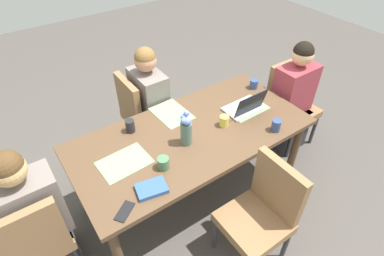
{
  "coord_description": "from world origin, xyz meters",
  "views": [
    {
      "loc": [
        1.07,
        1.54,
        2.38
      ],
      "look_at": [
        0.0,
        0.0,
        0.79
      ],
      "focal_mm": 29.01,
      "sensor_mm": 36.0,
      "label": 1
    }
  ],
  "objects": [
    {
      "name": "dining_table",
      "position": [
        0.0,
        0.0,
        0.66
      ],
      "size": [
        1.93,
        0.94,
        0.74
      ],
      "color": "brown",
      "rests_on": "ground_plane"
    },
    {
      "name": "placemat_near_left_near",
      "position": [
        0.0,
        -0.31,
        0.74
      ],
      "size": [
        0.28,
        0.37,
        0.0
      ],
      "primitive_type": "cube",
      "rotation": [
        0.0,
        0.0,
        1.62
      ],
      "color": "#7FAD70",
      "rests_on": "dining_table"
    },
    {
      "name": "coffee_mug_centre_left",
      "position": [
        -0.57,
        0.36,
        0.79
      ],
      "size": [
        0.07,
        0.07,
        0.1
      ],
      "primitive_type": "cylinder",
      "color": "#33477A",
      "rests_on": "dining_table"
    },
    {
      "name": "coffee_mug_centre_right",
      "position": [
        0.38,
        0.19,
        0.79
      ],
      "size": [
        0.09,
        0.09,
        0.09
      ],
      "primitive_type": "cylinder",
      "color": "#47704C",
      "rests_on": "dining_table"
    },
    {
      "name": "person_near_left_near",
      "position": [
        0.0,
        -0.72,
        0.53
      ],
      "size": [
        0.36,
        0.4,
        1.19
      ],
      "color": "#2D2D33",
      "rests_on": "ground_plane"
    },
    {
      "name": "flower_vase",
      "position": [
        0.1,
        0.07,
        0.88
      ],
      "size": [
        0.09,
        0.09,
        0.3
      ],
      "color": "#4C6B60",
      "rests_on": "dining_table"
    },
    {
      "name": "placemat_head_right_left_mid",
      "position": [
        0.59,
        -0.01,
        0.74
      ],
      "size": [
        0.37,
        0.28,
        0.0
      ],
      "primitive_type": "cube",
      "rotation": [
        0.0,
        0.0,
        3.2
      ],
      "color": "#7FAD70",
      "rests_on": "dining_table"
    },
    {
      "name": "placemat_head_left_left_far",
      "position": [
        -0.58,
        0.0,
        0.74
      ],
      "size": [
        0.36,
        0.27,
        0.0
      ],
      "primitive_type": "cube",
      "rotation": [
        0.0,
        0.0,
        0.02
      ],
      "color": "#7FAD70",
      "rests_on": "dining_table"
    },
    {
      "name": "chair_head_left_left_far",
      "position": [
        -1.29,
        -0.07,
        0.5
      ],
      "size": [
        0.44,
        0.44,
        0.9
      ],
      "color": "olive",
      "rests_on": "ground_plane"
    },
    {
      "name": "chair_head_right_left_mid",
      "position": [
        1.31,
        0.05,
        0.5
      ],
      "size": [
        0.44,
        0.44,
        0.9
      ],
      "color": "olive",
      "rests_on": "ground_plane"
    },
    {
      "name": "coffee_mug_near_right",
      "position": [
        -0.86,
        -0.2,
        0.78
      ],
      "size": [
        0.08,
        0.08,
        0.09
      ],
      "primitive_type": "cylinder",
      "color": "#33477A",
      "rests_on": "dining_table"
    },
    {
      "name": "chair_far_right_near",
      "position": [
        -0.09,
        0.76,
        0.5
      ],
      "size": [
        0.44,
        0.44,
        0.9
      ],
      "color": "olive",
      "rests_on": "ground_plane"
    },
    {
      "name": "laptop_head_left_left_far",
      "position": [
        -0.54,
        0.03,
        0.79
      ],
      "size": [
        0.32,
        0.22,
        0.21
      ],
      "color": "silver",
      "rests_on": "dining_table"
    },
    {
      "name": "coffee_mug_far_left",
      "position": [
        -0.27,
        0.07,
        0.79
      ],
      "size": [
        0.08,
        0.08,
        0.09
      ],
      "primitive_type": "cylinder",
      "color": "#DBC64C",
      "rests_on": "dining_table"
    },
    {
      "name": "phone_black",
      "position": [
        0.77,
        0.37,
        0.75
      ],
      "size": [
        0.16,
        0.15,
        0.01
      ],
      "primitive_type": "cube",
      "rotation": [
        0.0,
        0.0,
        0.62
      ],
      "color": "black",
      "rests_on": "dining_table"
    },
    {
      "name": "chair_near_left_near",
      "position": [
        0.07,
        -0.78,
        0.5
      ],
      "size": [
        0.44,
        0.44,
        0.9
      ],
      "color": "olive",
      "rests_on": "ground_plane"
    },
    {
      "name": "person_head_left_left_far",
      "position": [
        -1.23,
        0.0,
        0.53
      ],
      "size": [
        0.4,
        0.36,
        1.19
      ],
      "color": "#2D2D33",
      "rests_on": "ground_plane"
    },
    {
      "name": "book_red_cover",
      "position": [
        0.55,
        0.32,
        0.76
      ],
      "size": [
        0.22,
        0.18,
        0.03
      ],
      "primitive_type": "cube",
      "rotation": [
        0.0,
        0.0,
        -0.2
      ],
      "color": "#335693",
      "rests_on": "dining_table"
    },
    {
      "name": "coffee_mug_near_left",
      "position": [
        0.39,
        -0.3,
        0.8
      ],
      "size": [
        0.07,
        0.07,
        0.11
      ],
      "primitive_type": "cylinder",
      "color": "#232328",
      "rests_on": "dining_table"
    },
    {
      "name": "ground_plane",
      "position": [
        0.0,
        0.0,
        0.0
      ],
      "size": [
        10.0,
        10.0,
        0.0
      ],
      "primitive_type": "plane",
      "color": "#4C4742"
    },
    {
      "name": "person_head_right_left_mid",
      "position": [
        1.25,
        -0.02,
        0.53
      ],
      "size": [
        0.4,
        0.36,
        1.19
      ],
      "color": "#2D2D33",
      "rests_on": "ground_plane"
    }
  ]
}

